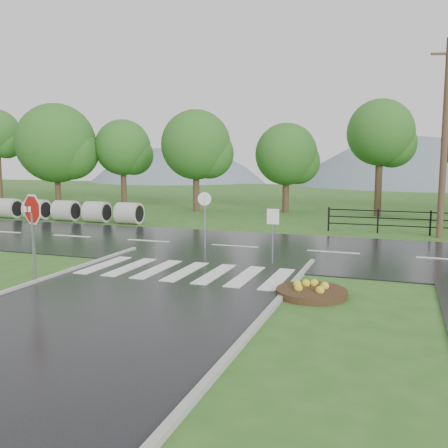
% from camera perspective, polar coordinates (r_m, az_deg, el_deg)
% --- Properties ---
extents(ground, '(120.00, 120.00, 0.00)m').
position_cam_1_polar(ground, '(11.79, -14.48, -10.68)').
color(ground, '#2E5D1F').
rests_on(ground, ground).
extents(main_road, '(90.00, 8.00, 0.04)m').
position_cam_1_polar(main_road, '(20.59, 1.24, -2.65)').
color(main_road, black).
rests_on(main_road, ground).
extents(crosswalk, '(6.50, 2.80, 0.02)m').
position_cam_1_polar(crosswalk, '(16.00, -4.42, -5.41)').
color(crosswalk, silver).
rests_on(crosswalk, ground).
extents(curb_right, '(0.15, 24.00, 0.12)m').
position_cam_1_polar(curb_right, '(6.97, -8.02, -23.98)').
color(curb_right, '#A3A39B').
rests_on(curb_right, ground).
extents(fence_west, '(9.58, 0.08, 1.20)m').
position_cam_1_polar(fence_west, '(25.45, 22.54, 0.37)').
color(fence_west, black).
rests_on(fence_west, ground).
extents(hills, '(102.00, 48.00, 48.00)m').
position_cam_1_polar(hills, '(76.73, 16.89, -7.29)').
color(hills, slate).
rests_on(hills, ground).
extents(treeline, '(83.20, 5.20, 10.00)m').
position_cam_1_polar(treeline, '(33.87, 10.32, 1.23)').
color(treeline, '#245D1C').
rests_on(treeline, ground).
extents(culvert_pipes, '(9.70, 1.20, 1.20)m').
position_cam_1_polar(culvert_pipes, '(30.60, -17.60, 1.47)').
color(culvert_pipes, '#9E9B93').
rests_on(culvert_pipes, ground).
extents(stop_sign, '(1.17, 0.43, 2.78)m').
position_cam_1_polar(stop_sign, '(15.55, -21.06, 0.72)').
color(stop_sign, '#939399').
rests_on(stop_sign, ground).
extents(flower_bed, '(1.88, 1.88, 0.38)m').
position_cam_1_polar(flower_bed, '(13.54, 9.98, -7.56)').
color(flower_bed, '#332111').
rests_on(flower_bed, ground).
extents(reg_sign_small, '(0.43, 0.06, 1.93)m').
position_cam_1_polar(reg_sign_small, '(17.06, 5.62, -0.09)').
color(reg_sign_small, '#939399').
rests_on(reg_sign_small, ground).
extents(reg_sign_round, '(0.52, 0.14, 2.30)m').
position_cam_1_polar(reg_sign_round, '(19.95, -2.22, 1.22)').
color(reg_sign_round, '#939399').
rests_on(reg_sign_round, ground).
extents(utility_pole_east, '(1.55, 0.54, 8.90)m').
position_cam_1_polar(utility_pole_east, '(24.83, 23.91, 8.93)').
color(utility_pole_east, '#473523').
rests_on(utility_pole_east, ground).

